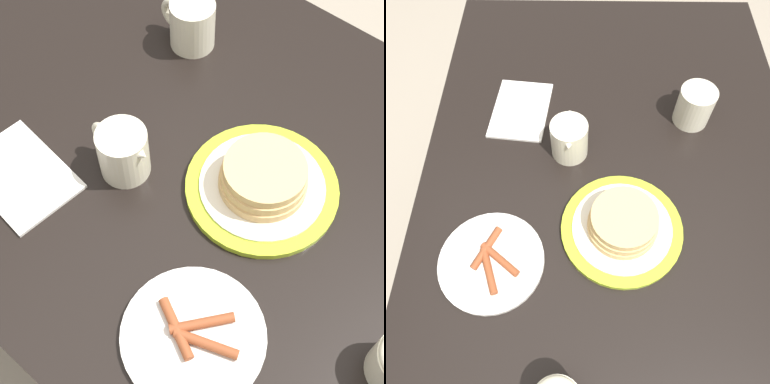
# 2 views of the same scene
# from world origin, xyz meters

# --- Properties ---
(ground_plane) EXTENTS (8.00, 8.00, 0.00)m
(ground_plane) POSITION_xyz_m (0.00, 0.00, 0.00)
(ground_plane) COLOR gray
(dining_table) EXTENTS (1.50, 0.82, 0.77)m
(dining_table) POSITION_xyz_m (0.00, 0.00, 0.65)
(dining_table) COLOR black
(dining_table) RESTS_ON ground_plane
(pancake_plate) EXTENTS (0.24, 0.24, 0.06)m
(pancake_plate) POSITION_xyz_m (0.03, -0.01, 0.80)
(pancake_plate) COLOR #AAC628
(pancake_plate) RESTS_ON dining_table
(side_plate_bacon) EXTENTS (0.20, 0.20, 0.02)m
(side_plate_bacon) POSITION_xyz_m (-0.04, 0.23, 0.78)
(side_plate_bacon) COLOR silver
(side_plate_bacon) RESTS_ON dining_table
(coffee_mug) EXTENTS (0.11, 0.08, 0.09)m
(coffee_mug) POSITION_xyz_m (0.32, -0.18, 0.82)
(coffee_mug) COLOR beige
(coffee_mug) RESTS_ON dining_table
(creamer_pitcher) EXTENTS (0.12, 0.08, 0.10)m
(creamer_pitcher) POSITION_xyz_m (0.22, 0.09, 0.82)
(creamer_pitcher) COLOR beige
(creamer_pitcher) RESTS_ON dining_table
(napkin) EXTENTS (0.19, 0.14, 0.01)m
(napkin) POSITION_xyz_m (0.33, 0.21, 0.78)
(napkin) COLOR silver
(napkin) RESTS_ON dining_table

